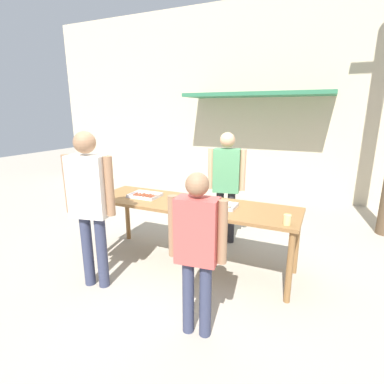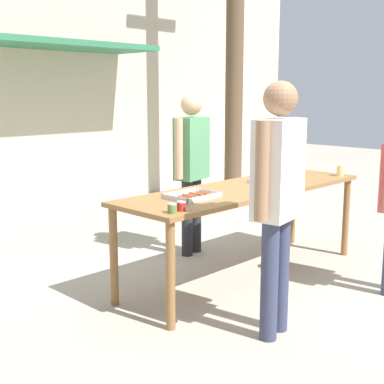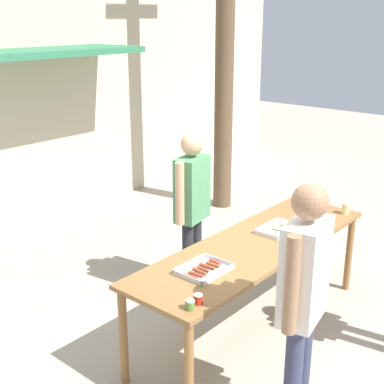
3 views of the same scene
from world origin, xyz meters
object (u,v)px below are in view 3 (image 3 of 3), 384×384
object	(u,v)px
food_tray_buns	(277,229)
utility_pole	(225,17)
beer_cup	(346,209)
person_server_behind_table	(192,200)
food_tray_sausages	(204,270)
person_customer_holding_hotdog	(304,288)
condiment_jar_mustard	(190,305)
condiment_jar_ketchup	(198,299)

from	to	relation	value
food_tray_buns	utility_pole	distance (m)	3.74
beer_cup	person_server_behind_table	bearing A→B (deg)	131.94
food_tray_sausages	person_server_behind_table	size ratio (longest dim) A/B	0.24
person_customer_holding_hotdog	utility_pole	xyz separation A→B (m)	(3.43, 3.28, 1.71)
food_tray_buns	beer_cup	bearing A→B (deg)	-19.03
beer_cup	person_server_behind_table	size ratio (longest dim) A/B	0.06
food_tray_sausages	utility_pole	xyz separation A→B (m)	(3.32, 2.33, 1.92)
food_tray_sausages	food_tray_buns	bearing A→B (deg)	0.09
condiment_jar_mustard	person_customer_holding_hotdog	size ratio (longest dim) A/B	0.04
food_tray_buns	person_server_behind_table	world-z (taller)	person_server_behind_table
condiment_jar_mustard	condiment_jar_ketchup	size ratio (longest dim) A/B	1.00
condiment_jar_mustard	beer_cup	size ratio (longest dim) A/B	0.64
beer_cup	person_customer_holding_hotdog	size ratio (longest dim) A/B	0.06
condiment_jar_mustard	utility_pole	size ratio (longest dim) A/B	0.01
food_tray_buns	beer_cup	world-z (taller)	beer_cup
condiment_jar_mustard	person_customer_holding_hotdog	xyz separation A→B (m)	(0.41, -0.65, 0.19)
beer_cup	utility_pole	distance (m)	3.50
condiment_jar_ketchup	person_server_behind_table	xyz separation A→B (m)	(1.32, 1.18, 0.13)
beer_cup	person_customer_holding_hotdog	distance (m)	2.19
person_server_behind_table	utility_pole	world-z (taller)	utility_pole
condiment_jar_ketchup	utility_pole	xyz separation A→B (m)	(3.73, 2.62, 1.90)
condiment_jar_mustard	condiment_jar_ketchup	bearing A→B (deg)	4.07
food_tray_buns	person_server_behind_table	size ratio (longest dim) A/B	0.24
food_tray_sausages	utility_pole	distance (m)	4.49
food_tray_buns	utility_pole	bearing A→B (deg)	46.59
beer_cup	utility_pole	size ratio (longest dim) A/B	0.02
food_tray_buns	beer_cup	size ratio (longest dim) A/B	3.71
condiment_jar_ketchup	person_customer_holding_hotdog	bearing A→B (deg)	-65.02
person_server_behind_table	person_customer_holding_hotdog	bearing A→B (deg)	-130.06
person_server_behind_table	utility_pole	size ratio (longest dim) A/B	0.32
condiment_jar_ketchup	utility_pole	world-z (taller)	utility_pole
beer_cup	condiment_jar_mustard	bearing A→B (deg)	-179.90
person_customer_holding_hotdog	condiment_jar_mustard	bearing A→B (deg)	-68.98
food_tray_sausages	condiment_jar_ketchup	xyz separation A→B (m)	(-0.42, -0.29, 0.02)
condiment_jar_mustard	person_server_behind_table	distance (m)	1.86
condiment_jar_ketchup	condiment_jar_mustard	bearing A→B (deg)	-175.93
food_tray_buns	person_customer_holding_hotdog	bearing A→B (deg)	-142.12
utility_pole	person_customer_holding_hotdog	bearing A→B (deg)	-136.24
condiment_jar_ketchup	person_server_behind_table	distance (m)	1.78
food_tray_sausages	food_tray_buns	xyz separation A→B (m)	(1.11, 0.00, 0.00)
food_tray_buns	person_customer_holding_hotdog	xyz separation A→B (m)	(-1.22, -0.95, 0.21)
condiment_jar_ketchup	utility_pole	distance (m)	4.94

